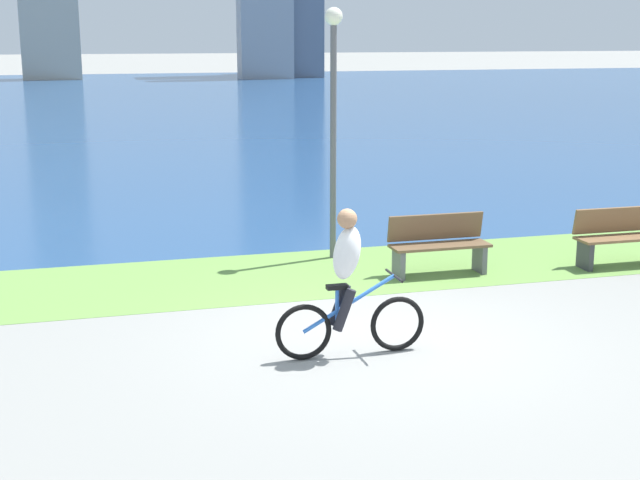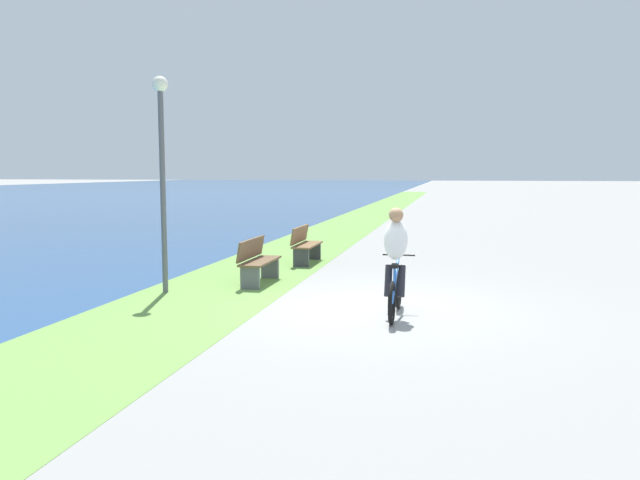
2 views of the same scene
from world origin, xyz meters
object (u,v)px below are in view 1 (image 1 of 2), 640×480
Objects in this scene: cyclist_lead at (348,284)px; lamppost_tall at (333,97)px; bench_near_path at (621,237)px; bench_far_along_path at (439,245)px.

lamppost_tall reaches higher than cyclist_lead.
bench_near_path is at bearing -21.58° from lamppost_tall.
bench_near_path is 1.00× the size of bench_far_along_path.
bench_near_path is 4.96m from lamppost_tall.
cyclist_lead is 1.16× the size of bench_near_path.
cyclist_lead is 4.79m from lamppost_tall.
bench_near_path is at bearing -5.21° from bench_far_along_path.
bench_near_path is at bearing 27.04° from cyclist_lead.
cyclist_lead is at bearing -128.22° from bench_far_along_path.
cyclist_lead is 1.16× the size of bench_far_along_path.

